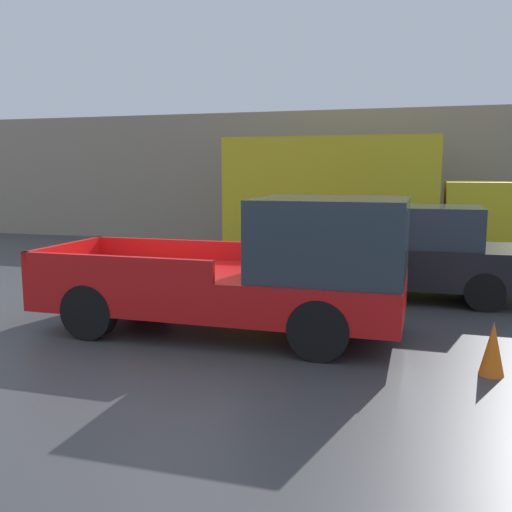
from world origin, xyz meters
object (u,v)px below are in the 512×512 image
traffic_cone (493,349)px  pickup_truck (258,271)px  car (409,252)px  delivery_truck (353,196)px

traffic_cone → pickup_truck: bearing=164.4°
car → traffic_cone: size_ratio=6.60×
traffic_cone → car: bearing=104.6°
delivery_truck → traffic_cone: bearing=-72.2°
pickup_truck → car: (2.07, 3.30, -0.09)m
delivery_truck → pickup_truck: bearing=-93.4°
pickup_truck → traffic_cone: size_ratio=8.23×
car → delivery_truck: size_ratio=0.60×
car → traffic_cone: 4.36m
pickup_truck → traffic_cone: 3.33m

